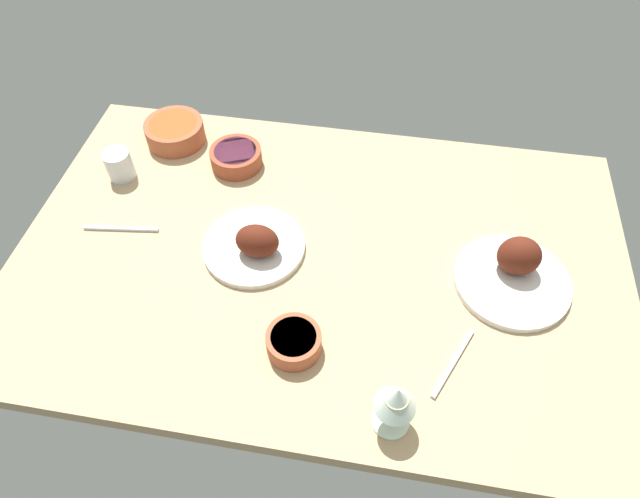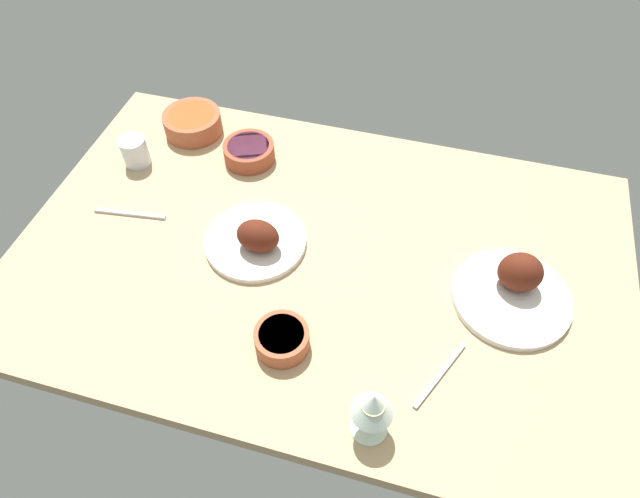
# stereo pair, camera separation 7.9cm
# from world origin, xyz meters

# --- Properties ---
(dining_table) EXTENTS (1.40, 0.90, 0.04)m
(dining_table) POSITION_xyz_m (0.00, 0.00, 0.02)
(dining_table) COLOR tan
(dining_table) RESTS_ON ground
(plate_near_viewer) EXTENTS (0.24, 0.24, 0.09)m
(plate_near_viewer) POSITION_xyz_m (-0.15, -0.01, 0.07)
(plate_near_viewer) COLOR silver
(plate_near_viewer) RESTS_ON dining_table
(plate_far_side) EXTENTS (0.25, 0.25, 0.11)m
(plate_far_side) POSITION_xyz_m (0.43, 0.00, 0.07)
(plate_far_side) COLOR silver
(plate_far_side) RESTS_ON dining_table
(bowl_soup) EXTENTS (0.16, 0.16, 0.06)m
(bowl_soup) POSITION_xyz_m (-0.45, 0.33, 0.07)
(bowl_soup) COLOR #A35133
(bowl_soup) RESTS_ON dining_table
(bowl_onions) EXTENTS (0.13, 0.13, 0.05)m
(bowl_onions) POSITION_xyz_m (-0.27, 0.26, 0.07)
(bowl_onions) COLOR brown
(bowl_onions) RESTS_ON dining_table
(bowl_potatoes) EXTENTS (0.11, 0.11, 0.05)m
(bowl_potatoes) POSITION_xyz_m (-0.01, -0.24, 0.07)
(bowl_potatoes) COLOR #A35133
(bowl_potatoes) RESTS_ON dining_table
(wine_glass) EXTENTS (0.08, 0.08, 0.14)m
(wine_glass) POSITION_xyz_m (0.19, -0.37, 0.14)
(wine_glass) COLOR silver
(wine_glass) RESTS_ON dining_table
(water_tumbler) EXTENTS (0.07, 0.07, 0.08)m
(water_tumbler) POSITION_xyz_m (-0.55, 0.17, 0.08)
(water_tumbler) COLOR silver
(water_tumbler) RESTS_ON dining_table
(fork_loose) EXTENTS (0.18, 0.03, 0.01)m
(fork_loose) POSITION_xyz_m (-0.48, -0.01, 0.04)
(fork_loose) COLOR silver
(fork_loose) RESTS_ON dining_table
(spoon_loose) EXTENTS (0.08, 0.16, 0.01)m
(spoon_loose) POSITION_xyz_m (0.31, -0.23, 0.04)
(spoon_loose) COLOR silver
(spoon_loose) RESTS_ON dining_table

